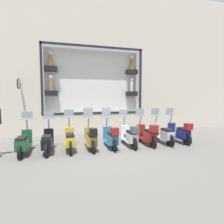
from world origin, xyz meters
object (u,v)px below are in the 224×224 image
object	(u,v)px
scooter_navy_0	(180,133)
scooter_yellow_6	(70,140)
scooter_green_8	(24,143)
scooter_black_7	(47,142)
scooter_teal_4	(111,137)
scooter_olive_5	(91,138)
scooter_white_3	(130,136)
scooter_silver_1	(164,134)
scooter_red_2	(148,135)

from	to	relation	value
scooter_navy_0	scooter_yellow_6	world-z (taller)	scooter_yellow_6
scooter_yellow_6	scooter_green_8	world-z (taller)	scooter_yellow_6
scooter_black_7	scooter_green_8	world-z (taller)	scooter_green_8
scooter_teal_4	scooter_black_7	world-z (taller)	scooter_teal_4
scooter_olive_5	scooter_black_7	distance (m)	1.68
scooter_yellow_6	scooter_black_7	distance (m)	0.84
scooter_navy_0	scooter_green_8	distance (m)	6.70
scooter_teal_4	scooter_navy_0	bearing A→B (deg)	-89.84
scooter_white_3	scooter_teal_4	xyz separation A→B (m)	(-0.00, 0.84, -0.01)
scooter_navy_0	scooter_green_8	world-z (taller)	scooter_navy_0
scooter_silver_1	scooter_olive_5	distance (m)	3.35
scooter_teal_4	scooter_olive_5	distance (m)	0.84
scooter_red_2	scooter_white_3	world-z (taller)	scooter_red_2
scooter_yellow_6	scooter_red_2	bearing A→B (deg)	-91.08
scooter_silver_1	scooter_teal_4	xyz separation A→B (m)	(-0.07, 2.51, 0.02)
scooter_navy_0	scooter_olive_5	distance (m)	4.19
scooter_teal_4	scooter_red_2	bearing A→B (deg)	-89.79
scooter_white_3	scooter_black_7	xyz separation A→B (m)	(0.06, 3.35, -0.05)
scooter_red_2	scooter_yellow_6	world-z (taller)	scooter_yellow_6
scooter_green_8	scooter_navy_0	bearing A→B (deg)	-90.47
scooter_teal_4	scooter_olive_5	size ratio (longest dim) A/B	1.00
scooter_red_2	scooter_olive_5	xyz separation A→B (m)	(-0.00, 2.51, -0.01)
scooter_black_7	scooter_white_3	bearing A→B (deg)	-91.04
scooter_teal_4	scooter_green_8	xyz separation A→B (m)	(0.06, 3.35, -0.04)
scooter_silver_1	scooter_olive_5	bearing A→B (deg)	91.13
scooter_white_3	scooter_green_8	bearing A→B (deg)	89.15
scooter_red_2	scooter_yellow_6	bearing A→B (deg)	88.92
scooter_olive_5	scooter_red_2	bearing A→B (deg)	-89.93
scooter_silver_1	scooter_olive_5	xyz separation A→B (m)	(-0.07, 3.35, 0.03)
scooter_teal_4	scooter_yellow_6	distance (m)	1.68
scooter_navy_0	scooter_white_3	bearing A→B (deg)	90.16
scooter_white_3	scooter_olive_5	distance (m)	1.68
scooter_red_2	scooter_yellow_6	distance (m)	3.35
scooter_navy_0	scooter_black_7	size ratio (longest dim) A/B	1.01
scooter_olive_5	scooter_black_7	world-z (taller)	scooter_olive_5
scooter_black_7	scooter_green_8	xyz separation A→B (m)	(0.00, 0.84, 0.00)
scooter_red_2	scooter_teal_4	size ratio (longest dim) A/B	1.01
scooter_red_2	scooter_olive_5	bearing A→B (deg)	90.07
scooter_silver_1	scooter_black_7	xyz separation A→B (m)	(-0.01, 5.03, -0.02)
scooter_navy_0	scooter_teal_4	distance (m)	3.35
scooter_olive_5	scooter_green_8	distance (m)	2.51
scooter_silver_1	scooter_black_7	distance (m)	5.03
scooter_navy_0	scooter_green_8	size ratio (longest dim) A/B	1.00
scooter_black_7	scooter_silver_1	bearing A→B (deg)	-89.93
scooter_teal_4	scooter_yellow_6	bearing A→B (deg)	87.63
scooter_teal_4	scooter_silver_1	bearing A→B (deg)	-88.43
scooter_silver_1	scooter_green_8	xyz separation A→B (m)	(-0.00, 5.86, -0.02)
scooter_silver_1	scooter_red_2	distance (m)	0.84
scooter_teal_4	scooter_olive_5	bearing A→B (deg)	89.80
scooter_white_3	scooter_green_8	size ratio (longest dim) A/B	1.00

